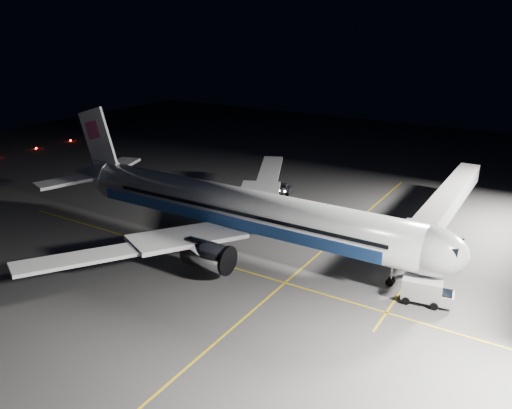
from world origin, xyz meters
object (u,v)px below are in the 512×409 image
object	(u,v)px
jet_bridge	(444,204)
service_truck	(427,291)
safety_cone_b	(293,231)
safety_cone_c	(297,227)
safety_cone_a	(225,215)
baggage_tug	(284,189)
airliner	(234,208)

from	to	relation	value
jet_bridge	service_truck	distance (m)	20.43
safety_cone_b	safety_cone_c	bearing A→B (deg)	96.43
jet_bridge	safety_cone_c	world-z (taller)	jet_bridge
jet_bridge	safety_cone_a	world-z (taller)	jet_bridge
baggage_tug	safety_cone_a	xyz separation A→B (m)	(-2.41, -14.46, -0.59)
jet_bridge	service_truck	xyz separation A→B (m)	(2.94, -19.98, -3.13)
safety_cone_c	safety_cone_a	bearing A→B (deg)	-172.04
service_truck	airliner	bearing A→B (deg)	166.65
baggage_tug	safety_cone_a	world-z (taller)	baggage_tug
safety_cone_a	safety_cone_c	bearing A→B (deg)	7.96
service_truck	safety_cone_c	distance (m)	24.00
airliner	safety_cone_c	bearing A→B (deg)	62.52
safety_cone_b	service_truck	bearing A→B (deg)	-24.56
airliner	safety_cone_b	xyz separation A→B (m)	(4.93, 7.72, -4.89)
safety_cone_b	airliner	bearing A→B (deg)	-122.58
safety_cone_b	safety_cone_c	size ratio (longest dim) A/B	0.95
service_truck	baggage_tug	distance (m)	38.79
baggage_tug	service_truck	bearing A→B (deg)	-45.22
service_truck	safety_cone_c	world-z (taller)	service_truck
service_truck	safety_cone_c	xyz separation A→B (m)	(-21.25, 11.09, -1.16)
service_truck	safety_cone_c	bearing A→B (deg)	143.32
safety_cone_a	safety_cone_b	xyz separation A→B (m)	(11.85, 0.18, -0.02)
airliner	safety_cone_a	size ratio (longest dim) A/B	102.47
airliner	jet_bridge	bearing A→B (deg)	38.04
jet_bridge	service_truck	bearing A→B (deg)	-81.62
service_truck	baggage_tug	size ratio (longest dim) A/B	1.93
airliner	safety_cone_a	distance (m)	11.33
service_truck	safety_cone_a	size ratio (longest dim) A/B	9.27
airliner	safety_cone_b	world-z (taller)	airliner
airliner	service_truck	xyz separation A→B (m)	(26.02, -1.92, -3.71)
jet_bridge	safety_cone_a	bearing A→B (deg)	-160.67
baggage_tug	safety_cone_b	xyz separation A→B (m)	(9.44, -14.28, -0.61)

